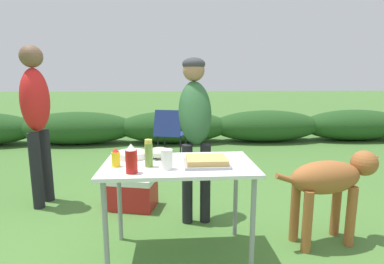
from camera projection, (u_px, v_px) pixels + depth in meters
name	position (u px, v px, depth m)	size (l,w,h in m)	color
ground_plane	(180.00, 255.00, 2.32)	(60.00, 60.00, 0.00)	#477533
shrub_hedge	(174.00, 127.00, 6.35)	(14.40, 0.90, 0.67)	#234C1E
folding_table	(179.00, 173.00, 2.21)	(1.10, 0.64, 0.74)	white
food_tray	(206.00, 161.00, 2.14)	(0.32, 0.28, 0.06)	#9E9EA3
plate_stack	(132.00, 155.00, 2.34)	(0.24, 0.24, 0.05)	white
mixing_bowl	(159.00, 153.00, 2.33)	(0.18, 0.18, 0.08)	#ADBC99
paper_cup_stack	(167.00, 159.00, 2.04)	(0.08, 0.08, 0.14)	white
mustard_bottle	(116.00, 158.00, 2.10)	(0.06, 0.06, 0.13)	yellow
ketchup_bottle	(131.00, 159.00, 1.95)	(0.08, 0.08, 0.20)	red
relish_jar	(149.00, 153.00, 2.09)	(0.06, 0.06, 0.19)	olive
standing_person_in_navy_coat	(195.00, 117.00, 2.81)	(0.32, 0.45, 1.55)	black
standing_person_in_dark_puffer	(36.00, 111.00, 3.09)	(0.30, 0.38, 1.68)	black
dog	(331.00, 181.00, 2.42)	(0.96, 0.36, 0.77)	#9E5B2D
camp_chair_green_behind_table	(170.00, 130.00, 5.16)	(0.61, 0.69, 0.83)	navy
cooler_box	(132.00, 192.00, 3.16)	(0.54, 0.42, 0.34)	#B21E1E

